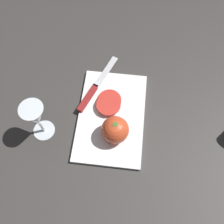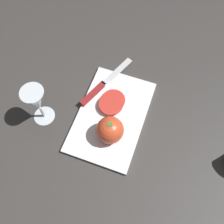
% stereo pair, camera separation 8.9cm
% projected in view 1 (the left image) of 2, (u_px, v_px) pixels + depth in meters
% --- Properties ---
extents(ground_plane, '(3.00, 3.00, 0.00)m').
position_uv_depth(ground_plane, '(108.00, 141.00, 0.89)').
color(ground_plane, '#383533').
extents(cutting_board, '(0.36, 0.23, 0.01)m').
position_uv_depth(cutting_board, '(112.00, 117.00, 0.92)').
color(cutting_board, white).
rests_on(cutting_board, ground_plane).
extents(wine_glass, '(0.07, 0.07, 0.17)m').
position_uv_depth(wine_glass, '(36.00, 117.00, 0.81)').
color(wine_glass, silver).
rests_on(wine_glass, ground_plane).
extents(whole_tomato, '(0.09, 0.09, 0.09)m').
position_uv_depth(whole_tomato, '(115.00, 130.00, 0.84)').
color(whole_tomato, '#DB4C28').
rests_on(whole_tomato, cutting_board).
extents(knife, '(0.26, 0.12, 0.01)m').
position_uv_depth(knife, '(92.00, 93.00, 0.95)').
color(knife, silver).
rests_on(knife, cutting_board).
extents(tomato_slice_stack_near, '(0.11, 0.09, 0.02)m').
position_uv_depth(tomato_slice_stack_near, '(109.00, 102.00, 0.93)').
color(tomato_slice_stack_near, red).
rests_on(tomato_slice_stack_near, cutting_board).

